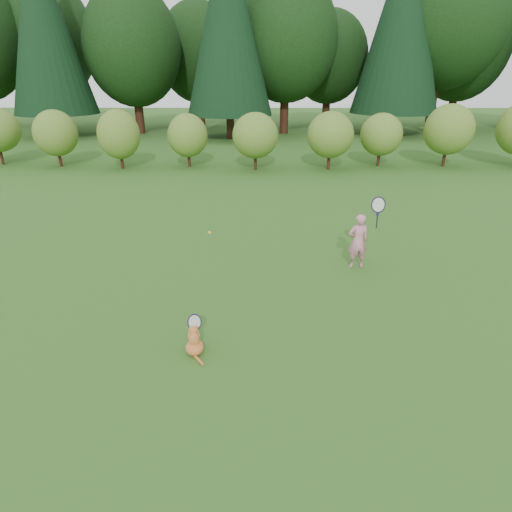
# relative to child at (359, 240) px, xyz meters

# --- Properties ---
(ground) EXTENTS (100.00, 100.00, 0.00)m
(ground) POSITION_rel_child_xyz_m (-2.43, -1.83, -0.65)
(ground) COLOR #215417
(ground) RESTS_ON ground
(shrub_row) EXTENTS (28.00, 3.00, 2.80)m
(shrub_row) POSITION_rel_child_xyz_m (-2.43, 11.17, 0.75)
(shrub_row) COLOR #507925
(shrub_row) RESTS_ON ground
(woodland_backdrop) EXTENTS (48.00, 10.00, 15.00)m
(woodland_backdrop) POSITION_rel_child_xyz_m (-2.43, 21.17, 6.85)
(woodland_backdrop) COLOR black
(woodland_backdrop) RESTS_ON ground
(child) EXTENTS (0.71, 0.44, 1.84)m
(child) POSITION_rel_child_xyz_m (0.00, 0.00, 0.00)
(child) COLOR pink
(child) RESTS_ON ground
(cat) EXTENTS (0.38, 0.71, 0.64)m
(cat) POSITION_rel_child_xyz_m (-3.16, -3.21, -0.40)
(cat) COLOR #C15625
(cat) RESTS_ON ground
(tennis_ball) EXTENTS (0.07, 0.07, 0.07)m
(tennis_ball) POSITION_rel_child_xyz_m (-3.23, -0.11, 0.20)
(tennis_ball) COLOR #C8CD18
(tennis_ball) RESTS_ON ground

